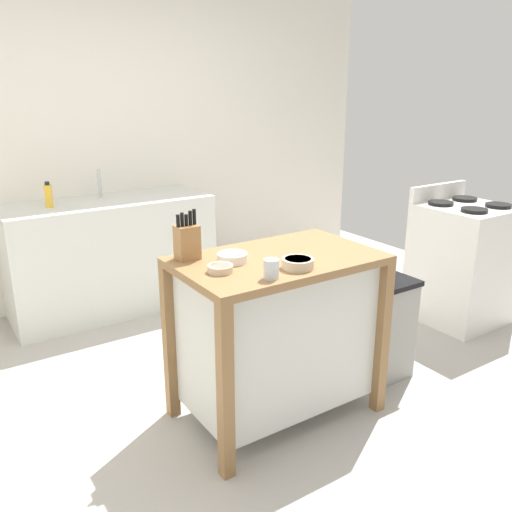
{
  "coord_description": "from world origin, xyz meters",
  "views": [
    {
      "loc": [
        -1.39,
        -2.2,
        1.72
      ],
      "look_at": [
        0.1,
        0.06,
        0.85
      ],
      "focal_mm": 37.26,
      "sensor_mm": 36.0,
      "label": 1
    }
  ],
  "objects_px": {
    "trash_bin": "(381,329)",
    "stove": "(462,263)",
    "sink_faucet": "(100,183)",
    "bottle_dish_soap": "(48,196)",
    "bowl_stoneware_deep": "(220,268)",
    "kitchen_island": "(277,328)",
    "knife_block": "(187,241)",
    "drinking_cup": "(271,269)",
    "bowl_ceramic_wide": "(232,257)",
    "bowl_ceramic_small": "(298,263)"
  },
  "relations": [
    {
      "from": "bottle_dish_soap",
      "to": "stove",
      "type": "xyz_separation_m",
      "value": [
        2.56,
        -1.63,
        -0.52
      ]
    },
    {
      "from": "bowl_stoneware_deep",
      "to": "drinking_cup",
      "type": "distance_m",
      "value": 0.25
    },
    {
      "from": "bowl_ceramic_small",
      "to": "stove",
      "type": "xyz_separation_m",
      "value": [
        1.91,
        0.44,
        -0.47
      ]
    },
    {
      "from": "trash_bin",
      "to": "sink_faucet",
      "type": "height_order",
      "value": "sink_faucet"
    },
    {
      "from": "bowl_ceramic_wide",
      "to": "sink_faucet",
      "type": "bearing_deg",
      "value": 90.49
    },
    {
      "from": "kitchen_island",
      "to": "stove",
      "type": "height_order",
      "value": "stove"
    },
    {
      "from": "trash_bin",
      "to": "stove",
      "type": "bearing_deg",
      "value": 14.07
    },
    {
      "from": "bowl_ceramic_wide",
      "to": "drinking_cup",
      "type": "xyz_separation_m",
      "value": [
        0.02,
        -0.29,
        0.02
      ]
    },
    {
      "from": "bowl_ceramic_small",
      "to": "bottle_dish_soap",
      "type": "relative_size",
      "value": 0.82
    },
    {
      "from": "drinking_cup",
      "to": "stove",
      "type": "bearing_deg",
      "value": 13.07
    },
    {
      "from": "bowl_stoneware_deep",
      "to": "stove",
      "type": "bearing_deg",
      "value": 7.31
    },
    {
      "from": "bowl_stoneware_deep",
      "to": "bowl_ceramic_small",
      "type": "xyz_separation_m",
      "value": [
        0.33,
        -0.15,
        0.01
      ]
    },
    {
      "from": "kitchen_island",
      "to": "drinking_cup",
      "type": "distance_m",
      "value": 0.54
    },
    {
      "from": "bowl_ceramic_wide",
      "to": "drinking_cup",
      "type": "height_order",
      "value": "drinking_cup"
    },
    {
      "from": "trash_bin",
      "to": "knife_block",
      "type": "bearing_deg",
      "value": 167.39
    },
    {
      "from": "knife_block",
      "to": "sink_faucet",
      "type": "height_order",
      "value": "knife_block"
    },
    {
      "from": "knife_block",
      "to": "trash_bin",
      "type": "bearing_deg",
      "value": -12.61
    },
    {
      "from": "bowl_stoneware_deep",
      "to": "kitchen_island",
      "type": "bearing_deg",
      "value": 6.58
    },
    {
      "from": "bowl_ceramic_small",
      "to": "kitchen_island",
      "type": "bearing_deg",
      "value": 82.86
    },
    {
      "from": "bowl_ceramic_wide",
      "to": "bowl_stoneware_deep",
      "type": "xyz_separation_m",
      "value": [
        -0.12,
        -0.1,
        -0.01
      ]
    },
    {
      "from": "kitchen_island",
      "to": "knife_block",
      "type": "relative_size",
      "value": 4.16
    },
    {
      "from": "drinking_cup",
      "to": "bottle_dish_soap",
      "type": "bearing_deg",
      "value": 102.33
    },
    {
      "from": "stove",
      "to": "bowl_stoneware_deep",
      "type": "bearing_deg",
      "value": -172.69
    },
    {
      "from": "sink_faucet",
      "to": "bottle_dish_soap",
      "type": "xyz_separation_m",
      "value": [
        -0.42,
        -0.16,
        -0.02
      ]
    },
    {
      "from": "knife_block",
      "to": "bottle_dish_soap",
      "type": "relative_size",
      "value": 1.33
    },
    {
      "from": "bowl_ceramic_small",
      "to": "bottle_dish_soap",
      "type": "bearing_deg",
      "value": 107.36
    },
    {
      "from": "bowl_stoneware_deep",
      "to": "sink_faucet",
      "type": "height_order",
      "value": "sink_faucet"
    },
    {
      "from": "kitchen_island",
      "to": "bottle_dish_soap",
      "type": "height_order",
      "value": "bottle_dish_soap"
    },
    {
      "from": "kitchen_island",
      "to": "stove",
      "type": "relative_size",
      "value": 1.02
    },
    {
      "from": "drinking_cup",
      "to": "sink_faucet",
      "type": "bearing_deg",
      "value": 91.05
    },
    {
      "from": "sink_faucet",
      "to": "bottle_dish_soap",
      "type": "bearing_deg",
      "value": -159.76
    },
    {
      "from": "drinking_cup",
      "to": "trash_bin",
      "type": "relative_size",
      "value": 0.14
    },
    {
      "from": "drinking_cup",
      "to": "stove",
      "type": "distance_m",
      "value": 2.21
    },
    {
      "from": "sink_faucet",
      "to": "bowl_ceramic_small",
      "type": "bearing_deg",
      "value": -84.19
    },
    {
      "from": "sink_faucet",
      "to": "stove",
      "type": "height_order",
      "value": "sink_faucet"
    },
    {
      "from": "bowl_ceramic_wide",
      "to": "bottle_dish_soap",
      "type": "bearing_deg",
      "value": 103.52
    },
    {
      "from": "bowl_stoneware_deep",
      "to": "sink_faucet",
      "type": "relative_size",
      "value": 0.54
    },
    {
      "from": "drinking_cup",
      "to": "bowl_stoneware_deep",
      "type": "bearing_deg",
      "value": 126.56
    },
    {
      "from": "kitchen_island",
      "to": "bowl_ceramic_small",
      "type": "relative_size",
      "value": 6.73
    },
    {
      "from": "bowl_stoneware_deep",
      "to": "bottle_dish_soap",
      "type": "bearing_deg",
      "value": 99.33
    },
    {
      "from": "bottle_dish_soap",
      "to": "bowl_ceramic_small",
      "type": "bearing_deg",
      "value": -72.64
    },
    {
      "from": "drinking_cup",
      "to": "trash_bin",
      "type": "height_order",
      "value": "drinking_cup"
    },
    {
      "from": "trash_bin",
      "to": "bowl_ceramic_wide",
      "type": "bearing_deg",
      "value": 174.66
    },
    {
      "from": "sink_faucet",
      "to": "kitchen_island",
      "type": "bearing_deg",
      "value": -82.97
    },
    {
      "from": "kitchen_island",
      "to": "bowl_ceramic_wide",
      "type": "distance_m",
      "value": 0.48
    },
    {
      "from": "trash_bin",
      "to": "bottle_dish_soap",
      "type": "xyz_separation_m",
      "value": [
        -1.42,
        1.91,
        0.66
      ]
    },
    {
      "from": "bowl_ceramic_wide",
      "to": "trash_bin",
      "type": "height_order",
      "value": "bowl_ceramic_wide"
    },
    {
      "from": "bowl_ceramic_small",
      "to": "stove",
      "type": "distance_m",
      "value": 2.02
    },
    {
      "from": "bowl_ceramic_wide",
      "to": "drinking_cup",
      "type": "bearing_deg",
      "value": -85.2
    },
    {
      "from": "drinking_cup",
      "to": "stove",
      "type": "relative_size",
      "value": 0.09
    }
  ]
}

